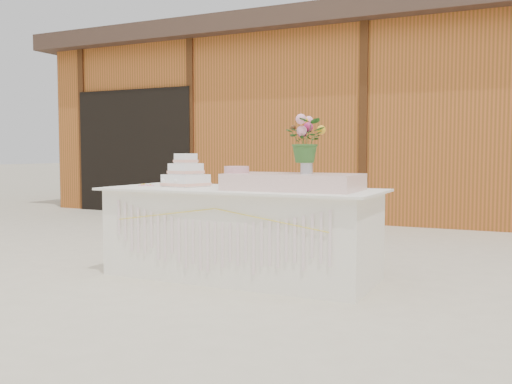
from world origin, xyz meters
TOP-DOWN VIEW (x-y plane):
  - ground at (0.00, 0.00)m, footprint 80.00×80.00m
  - barn at (-0.01, 5.99)m, footprint 12.60×4.60m
  - cake_table at (0.00, -0.00)m, footprint 2.40×1.00m
  - wedding_cake at (-0.57, 0.02)m, footprint 0.40×0.40m
  - pink_cake_stand at (0.00, -0.08)m, footprint 0.27×0.27m
  - satin_runner at (0.49, -0.01)m, footprint 1.08×0.63m
  - flower_vase at (0.59, 0.02)m, footprint 0.10×0.10m
  - bouquet at (0.59, 0.02)m, footprint 0.35×0.31m
  - loose_flowers at (-0.99, 0.06)m, footprint 0.17×0.34m

SIDE VIEW (x-z plane):
  - ground at x=0.00m, z-range 0.00..0.00m
  - cake_table at x=0.00m, z-range 0.00..0.77m
  - loose_flowers at x=-0.99m, z-range 0.77..0.79m
  - satin_runner at x=0.49m, z-range 0.77..0.90m
  - wedding_cake at x=-0.57m, z-range 0.72..1.02m
  - pink_cake_stand at x=0.00m, z-range 0.78..0.97m
  - flower_vase at x=0.59m, z-range 0.90..1.04m
  - bouquet at x=0.59m, z-range 1.04..1.40m
  - barn at x=-0.01m, z-range 0.03..3.33m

